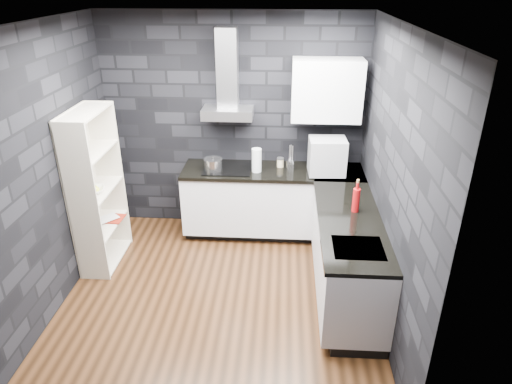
# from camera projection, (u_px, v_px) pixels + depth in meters

# --- Properties ---
(ground) EXTENTS (3.20, 3.20, 0.00)m
(ground) POSITION_uv_depth(u_px,v_px,m) (220.00, 295.00, 4.80)
(ground) COLOR #412513
(ceiling) EXTENTS (3.20, 3.20, 0.00)m
(ceiling) POSITION_uv_depth(u_px,v_px,m) (209.00, 23.00, 3.63)
(ceiling) COLOR white
(wall_back) EXTENTS (3.20, 0.05, 2.70)m
(wall_back) POSITION_uv_depth(u_px,v_px,m) (234.00, 125.00, 5.68)
(wall_back) COLOR black
(wall_back) RESTS_ON ground
(wall_front) EXTENTS (3.20, 0.05, 2.70)m
(wall_front) POSITION_uv_depth(u_px,v_px,m) (176.00, 287.00, 2.76)
(wall_front) COLOR black
(wall_front) RESTS_ON ground
(wall_left) EXTENTS (0.05, 3.20, 2.70)m
(wall_left) POSITION_uv_depth(u_px,v_px,m) (45.00, 173.00, 4.31)
(wall_left) COLOR black
(wall_left) RESTS_ON ground
(wall_right) EXTENTS (0.05, 3.20, 2.70)m
(wall_right) POSITION_uv_depth(u_px,v_px,m) (393.00, 183.00, 4.12)
(wall_right) COLOR black
(wall_right) RESTS_ON ground
(toekick_back) EXTENTS (2.18, 0.50, 0.10)m
(toekick_back) POSITION_uv_depth(u_px,v_px,m) (272.00, 228.00, 5.96)
(toekick_back) COLOR black
(toekick_back) RESTS_ON ground
(toekick_right) EXTENTS (0.50, 1.78, 0.10)m
(toekick_right) POSITION_uv_depth(u_px,v_px,m) (348.00, 290.00, 4.79)
(toekick_right) COLOR black
(toekick_right) RESTS_ON ground
(counter_back_cab) EXTENTS (2.20, 0.60, 0.76)m
(counter_back_cab) POSITION_uv_depth(u_px,v_px,m) (272.00, 200.00, 5.74)
(counter_back_cab) COLOR white
(counter_back_cab) RESTS_ON ground
(counter_right_cab) EXTENTS (0.60, 1.80, 0.76)m
(counter_right_cab) POSITION_uv_depth(u_px,v_px,m) (347.00, 256.00, 4.61)
(counter_right_cab) COLOR white
(counter_right_cab) RESTS_ON ground
(counter_back_top) EXTENTS (2.20, 0.62, 0.04)m
(counter_back_top) POSITION_uv_depth(u_px,v_px,m) (273.00, 171.00, 5.55)
(counter_back_top) COLOR black
(counter_back_top) RESTS_ON counter_back_cab
(counter_right_top) EXTENTS (0.62, 1.80, 0.04)m
(counter_right_top) POSITION_uv_depth(u_px,v_px,m) (350.00, 221.00, 4.44)
(counter_right_top) COLOR black
(counter_right_top) RESTS_ON counter_right_cab
(counter_corner_top) EXTENTS (0.62, 0.62, 0.04)m
(counter_corner_top) POSITION_uv_depth(u_px,v_px,m) (339.00, 173.00, 5.52)
(counter_corner_top) COLOR black
(counter_corner_top) RESTS_ON counter_right_cab
(hood_body) EXTENTS (0.60, 0.34, 0.12)m
(hood_body) POSITION_uv_depth(u_px,v_px,m) (228.00, 113.00, 5.42)
(hood_body) COLOR #B4B4B8
(hood_body) RESTS_ON wall_back
(hood_chimney) EXTENTS (0.24, 0.20, 0.90)m
(hood_chimney) POSITION_uv_depth(u_px,v_px,m) (227.00, 68.00, 5.26)
(hood_chimney) COLOR #B4B4B8
(hood_chimney) RESTS_ON hood_body
(upper_cabinet) EXTENTS (0.80, 0.35, 0.70)m
(upper_cabinet) POSITION_uv_depth(u_px,v_px,m) (327.00, 90.00, 5.22)
(upper_cabinet) COLOR white
(upper_cabinet) RESTS_ON wall_back
(cooktop) EXTENTS (0.58, 0.50, 0.01)m
(cooktop) POSITION_uv_depth(u_px,v_px,m) (228.00, 168.00, 5.58)
(cooktop) COLOR black
(cooktop) RESTS_ON counter_back_top
(sink_rim) EXTENTS (0.44, 0.40, 0.01)m
(sink_rim) POSITION_uv_depth(u_px,v_px,m) (358.00, 248.00, 3.98)
(sink_rim) COLOR #B4B4B8
(sink_rim) RESTS_ON counter_right_top
(pot) EXTENTS (0.23, 0.23, 0.13)m
(pot) POSITION_uv_depth(u_px,v_px,m) (213.00, 165.00, 5.49)
(pot) COLOR silver
(pot) RESTS_ON cooktop
(glass_vase) EXTENTS (0.14, 0.14, 0.29)m
(glass_vase) POSITION_uv_depth(u_px,v_px,m) (257.00, 160.00, 5.44)
(glass_vase) COLOR white
(glass_vase) RESTS_ON counter_back_top
(storage_jar) EXTENTS (0.10, 0.10, 0.10)m
(storage_jar) POSITION_uv_depth(u_px,v_px,m) (280.00, 163.00, 5.61)
(storage_jar) COLOR beige
(storage_jar) RESTS_ON counter_back_top
(utensil_crock) EXTENTS (0.09, 0.09, 0.12)m
(utensil_crock) POSITION_uv_depth(u_px,v_px,m) (290.00, 165.00, 5.51)
(utensil_crock) COLOR silver
(utensil_crock) RESTS_ON counter_back_top
(appliance_garage) EXTENTS (0.44, 0.35, 0.42)m
(appliance_garage) POSITION_uv_depth(u_px,v_px,m) (327.00, 156.00, 5.34)
(appliance_garage) COLOR #A7A8AE
(appliance_garage) RESTS_ON counter_back_top
(red_bottle) EXTENTS (0.08, 0.08, 0.25)m
(red_bottle) POSITION_uv_depth(u_px,v_px,m) (356.00, 200.00, 4.53)
(red_bottle) COLOR #9D0D10
(red_bottle) RESTS_ON counter_right_top
(bookshelf) EXTENTS (0.60, 0.87, 1.80)m
(bookshelf) POSITION_uv_depth(u_px,v_px,m) (97.00, 190.00, 5.02)
(bookshelf) COLOR beige
(bookshelf) RESTS_ON ground
(fruit_bowl) EXTENTS (0.29, 0.29, 0.06)m
(fruit_bowl) POSITION_uv_depth(u_px,v_px,m) (94.00, 190.00, 4.94)
(fruit_bowl) COLOR white
(fruit_bowl) RESTS_ON bookshelf
(book_red) EXTENTS (0.18, 0.03, 0.24)m
(book_red) POSITION_uv_depth(u_px,v_px,m) (107.00, 210.00, 5.30)
(book_red) COLOR maroon
(book_red) RESTS_ON bookshelf
(book_second) EXTENTS (0.14, 0.13, 0.23)m
(book_second) POSITION_uv_depth(u_px,v_px,m) (103.00, 208.00, 5.31)
(book_second) COLOR #B2B2B2
(book_second) RESTS_ON bookshelf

